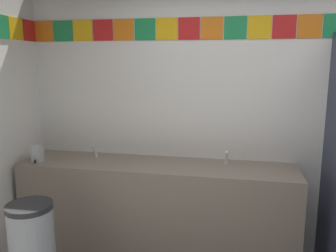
% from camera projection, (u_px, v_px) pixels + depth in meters
% --- Properties ---
extents(wall_back, '(4.34, 0.09, 2.61)m').
position_uv_depth(wall_back, '(255.00, 115.00, 3.16)').
color(wall_back, white).
rests_on(wall_back, ground_plane).
extents(vanity_counter, '(2.50, 0.56, 0.88)m').
position_uv_depth(vanity_counter, '(157.00, 209.00, 3.18)').
color(vanity_counter, gray).
rests_on(vanity_counter, ground_plane).
extents(faucet_left, '(0.04, 0.10, 0.14)m').
position_uv_depth(faucet_left, '(95.00, 152.00, 3.30)').
color(faucet_left, silver).
rests_on(faucet_left, vanity_counter).
extents(faucet_right, '(0.04, 0.10, 0.14)m').
position_uv_depth(faucet_right, '(226.00, 159.00, 3.06)').
color(faucet_right, silver).
rests_on(faucet_right, vanity_counter).
extents(soap_dispenser, '(0.09, 0.09, 0.16)m').
position_uv_depth(soap_dispenser, '(37.00, 154.00, 3.14)').
color(soap_dispenser, '#B7BABF').
rests_on(soap_dispenser, vanity_counter).
extents(trash_bin, '(0.34, 0.34, 0.76)m').
position_uv_depth(trash_bin, '(33.00, 251.00, 2.60)').
color(trash_bin, '#999EA3').
rests_on(trash_bin, ground_plane).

